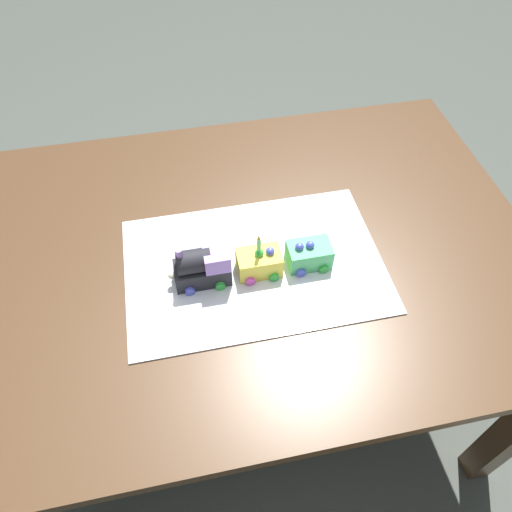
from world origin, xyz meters
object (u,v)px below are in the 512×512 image
Objects in this scene: cake_car_hopper_lemon at (259,262)px; birthday_candle at (259,243)px; dining_table at (250,273)px; cake_locomotive at (202,266)px; cake_car_flatbed_mint_green at (309,254)px.

birthday_candle reaches higher than cake_car_hopper_lemon.
cake_locomotive is at bearing -147.13° from dining_table.
cake_locomotive is 2.84× the size of birthday_candle.
dining_table is at bearing 95.12° from birthday_candle.
birthday_candle is (0.01, -0.08, 0.21)m from dining_table.
cake_car_flatbed_mint_green is (0.13, -0.08, 0.14)m from dining_table.
cake_locomotive is (-0.12, -0.08, 0.16)m from dining_table.
dining_table is 0.22m from birthday_candle.
cake_locomotive is at bearing 180.00° from cake_car_flatbed_mint_green.
birthday_candle is at bearing 180.00° from cake_car_flatbed_mint_green.
cake_locomotive is 0.25m from cake_car_flatbed_mint_green.
cake_car_hopper_lemon is at bearing -0.00° from birthday_candle.
birthday_candle is at bearing 0.00° from cake_locomotive.
cake_locomotive is 1.40× the size of cake_car_hopper_lemon.
cake_car_flatbed_mint_green is at bearing 0.00° from cake_car_hopper_lemon.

